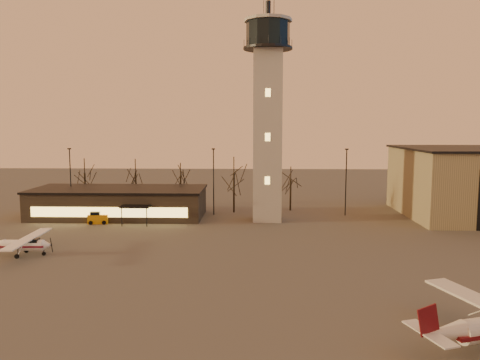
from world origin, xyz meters
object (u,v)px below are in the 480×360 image
at_px(control_tower, 267,106).
at_px(service_cart, 98,219).
at_px(terminal, 119,202).
at_px(cessna_rear, 25,247).

xyz_separation_m(control_tower, service_cart, (-23.54, -3.00, -15.67)).
bearing_deg(terminal, control_tower, -5.15).
relative_size(terminal, cessna_rear, 2.59).
bearing_deg(cessna_rear, terminal, 77.37).
bearing_deg(terminal, cessna_rear, -100.17).
relative_size(control_tower, service_cart, 11.46).
height_order(control_tower, service_cart, control_tower).
height_order(control_tower, cessna_rear, control_tower).
distance_m(terminal, cessna_rear, 21.62).
height_order(control_tower, terminal, control_tower).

